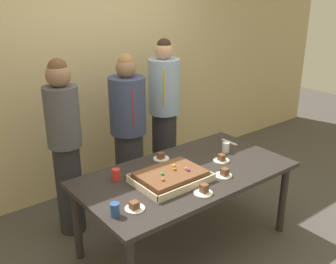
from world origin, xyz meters
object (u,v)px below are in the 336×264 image
at_px(person_striped_tie_right, 65,145).
at_px(person_green_shirt_behind, 164,114).
at_px(drink_cup_far_end, 226,147).
at_px(plated_slice_near_left, 161,157).
at_px(plated_slice_center_front, 221,159).
at_px(sheet_cake, 171,177).
at_px(plated_slice_far_left, 135,207).
at_px(drink_cup_nearest, 115,210).
at_px(cake_server_utensil, 229,142).
at_px(party_table, 186,180).
at_px(plated_slice_near_right, 204,191).
at_px(person_serving_front, 128,132).
at_px(drink_cup_middle, 116,175).
at_px(plated_slice_far_right, 224,174).

bearing_deg(person_striped_tie_right, person_green_shirt_behind, 68.33).
bearing_deg(drink_cup_far_end, person_striped_tie_right, 149.78).
relative_size(plated_slice_near_left, plated_slice_center_front, 1.00).
distance_m(sheet_cake, plated_slice_far_left, 0.51).
height_order(drink_cup_nearest, cake_server_utensil, drink_cup_nearest).
relative_size(party_table, cake_server_utensil, 9.48).
bearing_deg(person_green_shirt_behind, plated_slice_near_right, 9.10).
xyz_separation_m(plated_slice_near_left, drink_cup_far_end, (0.60, -0.26, 0.03)).
bearing_deg(person_serving_front, drink_cup_middle, -27.49).
distance_m(party_table, drink_cup_middle, 0.62).
relative_size(sheet_cake, plated_slice_near_right, 4.03).
height_order(drink_cup_far_end, person_green_shirt_behind, person_green_shirt_behind).
bearing_deg(drink_cup_middle, plated_slice_near_right, -55.84).
height_order(drink_cup_middle, person_striped_tie_right, person_striped_tie_right).
height_order(plated_slice_far_right, drink_cup_middle, drink_cup_middle).
relative_size(plated_slice_center_front, drink_cup_nearest, 1.50).
bearing_deg(plated_slice_near_left, drink_cup_middle, -169.88).
bearing_deg(drink_cup_nearest, plated_slice_near_right, -12.63).
bearing_deg(drink_cup_middle, cake_server_utensil, -0.58).
distance_m(plated_slice_center_front, drink_cup_far_end, 0.22).
bearing_deg(cake_server_utensil, drink_cup_middle, 179.42).
xyz_separation_m(plated_slice_far_left, plated_slice_far_right, (0.89, -0.03, 0.00)).
bearing_deg(plated_slice_far_left, plated_slice_far_right, -2.10).
relative_size(plated_slice_far_right, drink_cup_middle, 1.50).
relative_size(party_table, plated_slice_near_right, 12.64).
xyz_separation_m(plated_slice_far_right, person_striped_tie_right, (-0.93, 1.11, 0.14)).
distance_m(drink_cup_nearest, person_green_shirt_behind, 1.88).
height_order(plated_slice_far_right, person_serving_front, person_serving_front).
height_order(sheet_cake, person_serving_front, person_serving_front).
relative_size(plated_slice_near_left, cake_server_utensil, 0.75).
relative_size(party_table, person_striped_tie_right, 1.11).
bearing_deg(plated_slice_center_front, plated_slice_near_right, -148.12).
bearing_deg(person_green_shirt_behind, party_table, 7.15).
xyz_separation_m(party_table, person_serving_front, (-0.01, 0.91, 0.18)).
bearing_deg(plated_slice_near_left, person_green_shirt_behind, 50.38).
height_order(plated_slice_near_right, plated_slice_far_right, plated_slice_near_right).
bearing_deg(sheet_cake, person_striped_tie_right, 119.70).
distance_m(person_serving_front, person_green_shirt_behind, 0.58).
xyz_separation_m(sheet_cake, plated_slice_near_left, (0.20, 0.39, -0.02)).
xyz_separation_m(plated_slice_near_left, person_green_shirt_behind, (0.57, 0.69, 0.14)).
bearing_deg(plated_slice_near_left, sheet_cake, -116.92).
relative_size(plated_slice_far_right, person_green_shirt_behind, 0.09).
distance_m(party_table, person_green_shirt_behind, 1.20).
bearing_deg(party_table, plated_slice_far_left, -161.94).
xyz_separation_m(plated_slice_far_right, drink_cup_far_end, (0.38, 0.35, 0.03)).
bearing_deg(plated_slice_far_right, drink_cup_nearest, 177.32).
bearing_deg(plated_slice_near_right, plated_slice_far_right, 17.88).
height_order(sheet_cake, plated_slice_center_front, sheet_cake).
distance_m(drink_cup_middle, drink_cup_far_end, 1.15).
xyz_separation_m(plated_slice_near_right, drink_cup_nearest, (-0.71, 0.16, 0.03)).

